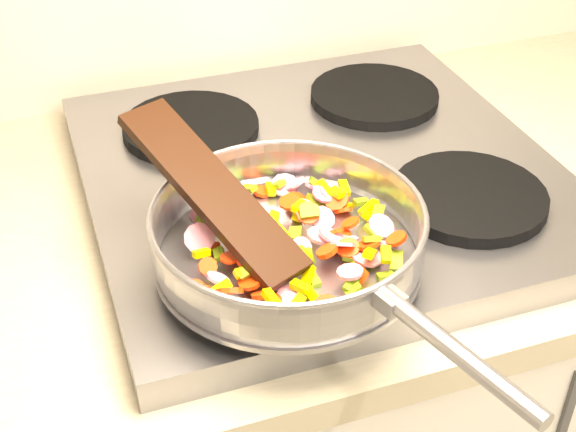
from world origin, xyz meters
name	(u,v)px	position (x,y,z in m)	size (l,w,h in m)	color
cooktop	(320,177)	(-0.70, 1.67, 0.92)	(0.60, 0.60, 0.04)	#939399
grate_fl	(250,244)	(-0.84, 1.52, 0.95)	(0.19, 0.19, 0.02)	black
grate_fr	(469,197)	(-0.56, 1.52, 0.95)	(0.19, 0.19, 0.02)	black
grate_bl	(191,127)	(-0.84, 1.81, 0.95)	(0.19, 0.19, 0.02)	black
grate_br	(374,96)	(-0.56, 1.81, 0.95)	(0.19, 0.19, 0.02)	black
saute_pan	(289,234)	(-0.81, 1.47, 0.99)	(0.34, 0.49, 0.06)	#9E9EA5
vegetable_heap	(292,239)	(-0.80, 1.48, 0.98)	(0.25, 0.25, 0.05)	#EF3309
wooden_spatula	(212,190)	(-0.88, 1.53, 1.03)	(0.26, 0.06, 0.01)	black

